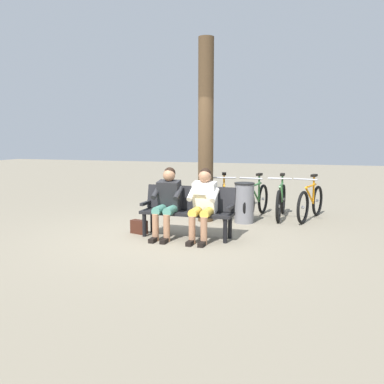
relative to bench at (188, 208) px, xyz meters
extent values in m
plane|color=gray|center=(0.27, 0.03, -0.51)|extent=(40.00, 40.00, 0.00)
cube|color=black|center=(0.00, 0.08, -0.08)|extent=(1.61, 0.46, 0.05)
cube|color=black|center=(0.00, -0.11, 0.15)|extent=(1.60, 0.16, 0.42)
cube|color=black|center=(-0.76, 0.09, 0.05)|extent=(0.07, 0.40, 0.05)
cube|color=black|center=(0.76, 0.07, 0.05)|extent=(0.07, 0.40, 0.05)
cylinder|color=black|center=(-0.72, 0.26, -0.31)|extent=(0.07, 0.07, 0.40)
cylinder|color=black|center=(0.72, 0.24, -0.31)|extent=(0.07, 0.07, 0.40)
cylinder|color=black|center=(-0.72, -0.08, -0.31)|extent=(0.07, 0.07, 0.40)
cylinder|color=black|center=(0.72, -0.10, -0.31)|extent=(0.07, 0.07, 0.40)
cube|color=white|center=(-0.32, 0.07, 0.20)|extent=(0.38, 0.31, 0.55)
sphere|color=#A87554|center=(-0.32, 0.09, 0.56)|extent=(0.21, 0.21, 0.21)
sphere|color=black|center=(-0.32, 0.06, 0.59)|extent=(0.20, 0.20, 0.20)
cylinder|color=gold|center=(-0.42, 0.27, -0.02)|extent=(0.16, 0.40, 0.15)
cylinder|color=#A87554|center=(-0.41, 0.47, -0.28)|extent=(0.11, 0.11, 0.45)
cube|color=black|center=(-0.41, 0.57, -0.47)|extent=(0.09, 0.22, 0.07)
cylinder|color=white|center=(-0.52, 0.19, 0.27)|extent=(0.09, 0.31, 0.23)
cylinder|color=gold|center=(-0.22, 0.26, -0.02)|extent=(0.16, 0.40, 0.15)
cylinder|color=#A87554|center=(-0.21, 0.46, -0.28)|extent=(0.11, 0.11, 0.45)
cube|color=black|center=(-0.21, 0.56, -0.47)|extent=(0.09, 0.22, 0.07)
cylinder|color=white|center=(-0.12, 0.18, 0.27)|extent=(0.09, 0.31, 0.23)
cube|color=silver|center=(-0.31, 0.37, 0.26)|extent=(0.20, 0.12, 0.09)
cube|color=#262628|center=(0.32, 0.06, 0.20)|extent=(0.38, 0.31, 0.55)
sphere|color=#A87554|center=(0.32, 0.08, 0.56)|extent=(0.21, 0.21, 0.21)
sphere|color=black|center=(0.32, 0.05, 0.59)|extent=(0.20, 0.20, 0.20)
cylinder|color=#4C8C7A|center=(0.22, 0.26, -0.02)|extent=(0.16, 0.40, 0.15)
cylinder|color=#A87554|center=(0.23, 0.46, -0.28)|extent=(0.11, 0.11, 0.45)
cube|color=black|center=(0.23, 0.56, -0.47)|extent=(0.09, 0.22, 0.07)
cylinder|color=#262628|center=(0.12, 0.18, 0.27)|extent=(0.09, 0.31, 0.23)
cylinder|color=#4C8C7A|center=(0.42, 0.25, -0.02)|extent=(0.16, 0.40, 0.15)
cylinder|color=#A87554|center=(0.43, 0.45, -0.28)|extent=(0.11, 0.11, 0.45)
cube|color=black|center=(0.43, 0.55, -0.47)|extent=(0.09, 0.22, 0.07)
cylinder|color=#262628|center=(0.52, 0.17, 0.27)|extent=(0.09, 0.31, 0.23)
cube|color=#3F1E14|center=(0.91, 0.07, -0.39)|extent=(0.33, 0.22, 0.24)
cylinder|color=#4C3823|center=(0.08, -1.38, 1.32)|extent=(0.31, 0.31, 3.65)
cylinder|color=slate|center=(-0.71, -1.44, -0.12)|extent=(0.38, 0.38, 0.78)
cylinder|color=black|center=(-0.71, -1.44, 0.29)|extent=(0.40, 0.40, 0.03)
torus|color=black|center=(-1.85, -1.68, -0.18)|extent=(0.23, 0.65, 0.66)
cylinder|color=silver|center=(-1.85, -1.68, -0.18)|extent=(0.06, 0.07, 0.06)
torus|color=black|center=(-2.11, -2.67, -0.18)|extent=(0.23, 0.65, 0.66)
cylinder|color=silver|center=(-2.11, -2.67, -0.18)|extent=(0.06, 0.07, 0.06)
cylinder|color=orange|center=(-1.98, -2.17, 0.20)|extent=(0.20, 0.62, 0.04)
cylinder|color=orange|center=(-1.96, -2.10, 0.00)|extent=(0.19, 0.59, 0.43)
cylinder|color=orange|center=(-2.02, -2.35, 0.12)|extent=(0.04, 0.04, 0.55)
cube|color=black|center=(-2.02, -2.35, 0.40)|extent=(0.14, 0.24, 0.05)
cylinder|color=#B2B2B7|center=(-1.87, -1.78, 0.37)|extent=(0.47, 0.15, 0.03)
torus|color=black|center=(-1.37, -1.69, -0.18)|extent=(0.06, 0.66, 0.66)
cylinder|color=silver|center=(-1.37, -1.69, -0.18)|extent=(0.05, 0.06, 0.06)
torus|color=black|center=(-1.37, -2.71, -0.18)|extent=(0.06, 0.66, 0.66)
cylinder|color=silver|center=(-1.37, -2.71, -0.18)|extent=(0.05, 0.06, 0.06)
cylinder|color=#337238|center=(-1.37, -2.20, 0.20)|extent=(0.04, 0.63, 0.04)
cylinder|color=#337238|center=(-1.37, -2.12, 0.00)|extent=(0.04, 0.60, 0.43)
cylinder|color=#337238|center=(-1.37, -2.38, 0.12)|extent=(0.04, 0.04, 0.55)
cube|color=black|center=(-1.37, -2.38, 0.40)|extent=(0.09, 0.22, 0.05)
cylinder|color=#B2B2B7|center=(-1.37, -1.79, 0.37)|extent=(0.48, 0.03, 0.03)
torus|color=black|center=(-0.79, -1.56, -0.18)|extent=(0.15, 0.66, 0.66)
cylinder|color=silver|center=(-0.79, -1.56, -0.18)|extent=(0.06, 0.07, 0.06)
torus|color=black|center=(-0.93, -2.57, -0.18)|extent=(0.15, 0.66, 0.66)
cylinder|color=silver|center=(-0.93, -2.57, -0.18)|extent=(0.06, 0.07, 0.06)
cylinder|color=#337238|center=(-0.86, -2.06, 0.20)|extent=(0.13, 0.63, 0.04)
cylinder|color=#337238|center=(-0.85, -1.98, 0.00)|extent=(0.12, 0.60, 0.43)
cylinder|color=#337238|center=(-0.89, -2.24, 0.12)|extent=(0.04, 0.04, 0.55)
cube|color=black|center=(-0.89, -2.24, 0.40)|extent=(0.12, 0.23, 0.05)
cylinder|color=#B2B2B7|center=(-0.80, -1.66, 0.37)|extent=(0.48, 0.10, 0.03)
torus|color=black|center=(-0.28, -1.51, -0.18)|extent=(0.21, 0.66, 0.66)
cylinder|color=silver|center=(-0.28, -1.51, -0.18)|extent=(0.06, 0.07, 0.06)
torus|color=black|center=(-0.05, -2.50, -0.18)|extent=(0.21, 0.66, 0.66)
cylinder|color=silver|center=(-0.05, -2.50, -0.18)|extent=(0.06, 0.07, 0.06)
cylinder|color=orange|center=(-0.17, -2.01, 0.20)|extent=(0.19, 0.62, 0.04)
cylinder|color=orange|center=(-0.18, -1.93, 0.00)|extent=(0.18, 0.59, 0.43)
cylinder|color=orange|center=(-0.12, -2.18, 0.12)|extent=(0.04, 0.04, 0.55)
cube|color=black|center=(-0.12, -2.18, 0.40)|extent=(0.14, 0.23, 0.05)
cylinder|color=#B2B2B7|center=(-0.26, -1.61, 0.37)|extent=(0.47, 0.14, 0.03)
camera|label=1|loc=(-2.19, 6.75, 1.22)|focal=39.04mm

